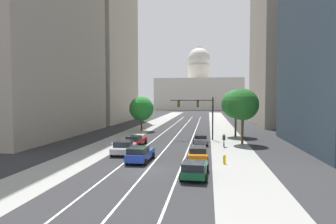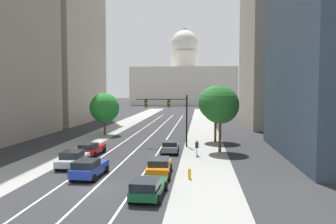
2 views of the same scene
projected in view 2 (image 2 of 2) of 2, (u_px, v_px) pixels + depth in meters
ground_plane at (160, 127)px, 64.50m from camera, size 400.00×400.00×0.00m
sidewalk_left at (111, 130)px, 60.30m from camera, size 4.98×130.00×0.01m
sidewalk_right at (203, 131)px, 58.77m from camera, size 4.98×130.00×0.01m
lane_stripe_left at (129, 138)px, 49.86m from camera, size 0.16×90.00×0.01m
lane_stripe_center at (148, 139)px, 49.60m from camera, size 0.16×90.00×0.01m
lane_stripe_right at (167, 139)px, 49.34m from camera, size 0.16×90.00×0.01m
office_tower_far_right at (297, 9)px, 66.28m from camera, size 19.84×23.25×45.28m
capitol_building at (184, 82)px, 160.68m from camera, size 46.69×28.03×35.31m
car_silver at (73, 158)px, 31.80m from camera, size 2.30×4.87×1.48m
car_red at (91, 149)px, 37.25m from camera, size 2.12×4.49×1.39m
car_orange at (159, 166)px, 28.55m from camera, size 2.12×4.79×1.47m
car_green at (148, 187)px, 22.60m from camera, size 2.20×4.57×1.42m
car_blue at (89, 168)px, 27.84m from camera, size 2.21×4.57×1.55m
car_gray at (170, 147)px, 38.64m from camera, size 2.11×4.27×1.35m
traffic_signal_mast at (171, 110)px, 42.64m from camera, size 6.47×0.39×6.41m
fire_hydrant at (190, 174)px, 27.33m from camera, size 0.26×0.35×0.91m
cyclist at (197, 148)px, 36.81m from camera, size 0.36×1.70×1.72m
street_tree_mid_left at (105, 108)px, 53.19m from camera, size 4.58×4.58×6.58m
street_tree_mid_right at (216, 103)px, 46.26m from camera, size 4.62×4.62×7.61m
street_tree_near_right at (220, 105)px, 38.70m from camera, size 4.27×4.27×7.53m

